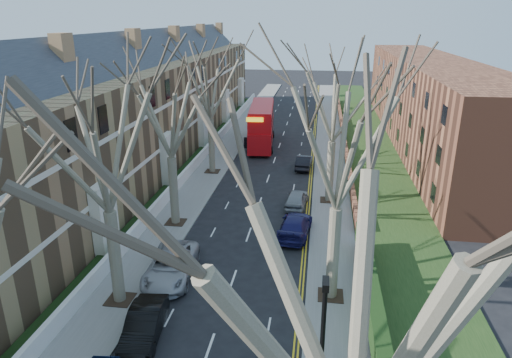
% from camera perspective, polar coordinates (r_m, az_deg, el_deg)
% --- Properties ---
extents(pavement_left, '(3.00, 102.00, 0.12)m').
position_cam_1_polar(pavement_left, '(55.97, -3.18, 4.51)').
color(pavement_left, slate).
rests_on(pavement_left, ground).
extents(pavement_right, '(3.00, 102.00, 0.12)m').
position_cam_1_polar(pavement_right, '(54.97, 9.22, 4.00)').
color(pavement_right, slate).
rests_on(pavement_right, ground).
extents(terrace_left, '(9.70, 78.00, 13.60)m').
position_cam_1_polar(terrace_left, '(49.39, -13.96, 8.42)').
color(terrace_left, '#906C49').
rests_on(terrace_left, ground).
extents(flats_right, '(13.97, 54.00, 10.00)m').
position_cam_1_polar(flats_right, '(59.19, 20.73, 9.00)').
color(flats_right, brown).
rests_on(flats_right, ground).
extents(front_wall_left, '(0.30, 78.00, 1.00)m').
position_cam_1_polar(front_wall_left, '(48.69, -6.91, 2.74)').
color(front_wall_left, white).
rests_on(front_wall_left, ground).
extents(grass_verge_right, '(6.00, 102.00, 0.06)m').
position_cam_1_polar(grass_verge_right, '(55.24, 13.90, 3.84)').
color(grass_verge_right, '#1A3212').
rests_on(grass_verge_right, ground).
extents(tree_left_mid, '(10.50, 10.50, 14.71)m').
position_cam_1_polar(tree_left_mid, '(23.06, -18.90, 5.68)').
color(tree_left_mid, '#69624B').
rests_on(tree_left_mid, ground).
extents(tree_left_far, '(10.15, 10.15, 14.22)m').
position_cam_1_polar(tree_left_far, '(32.16, -10.96, 9.54)').
color(tree_left_far, '#69624B').
rests_on(tree_left_far, ground).
extents(tree_left_dist, '(10.50, 10.50, 14.71)m').
position_cam_1_polar(tree_left_dist, '(43.52, -5.88, 12.81)').
color(tree_left_dist, '#69624B').
rests_on(tree_left_dist, ground).
extents(tree_right_near, '(10.85, 10.85, 15.20)m').
position_cam_1_polar(tree_right_near, '(9.39, 13.67, -12.23)').
color(tree_right_near, '#69624B').
rests_on(tree_right_near, ground).
extents(tree_right_mid, '(10.50, 10.50, 14.71)m').
position_cam_1_polar(tree_right_mid, '(22.58, 10.61, 6.13)').
color(tree_right_mid, '#69624B').
rests_on(tree_right_mid, ground).
extents(tree_right_far, '(10.15, 10.15, 14.22)m').
position_cam_1_polar(tree_right_far, '(36.38, 9.83, 10.77)').
color(tree_right_far, '#69624B').
rests_on(tree_right_far, ground).
extents(double_decker_bus, '(3.58, 11.62, 4.77)m').
position_cam_1_polar(double_decker_bus, '(54.61, 0.70, 6.63)').
color(double_decker_bus, '#BA0D12').
rests_on(double_decker_bus, ground).
extents(car_left_mid, '(2.05, 4.57, 1.45)m').
position_cam_1_polar(car_left_mid, '(23.65, -13.79, -17.27)').
color(car_left_mid, black).
rests_on(car_left_mid, ground).
extents(car_left_far, '(2.98, 5.77, 1.56)m').
position_cam_1_polar(car_left_far, '(27.98, -10.56, -10.57)').
color(car_left_far, '#9C9BA0').
rests_on(car_left_far, ground).
extents(car_right_near, '(2.49, 5.19, 1.46)m').
position_cam_1_polar(car_right_near, '(32.56, 4.91, -5.82)').
color(car_right_near, '#181750').
rests_on(car_right_near, ground).
extents(car_right_mid, '(1.94, 4.14, 1.37)m').
position_cam_1_polar(car_right_mid, '(37.31, 5.10, -2.47)').
color(car_right_mid, gray).
rests_on(car_right_mid, ground).
extents(car_right_far, '(1.70, 4.23, 1.37)m').
position_cam_1_polar(car_right_far, '(46.77, 6.03, 2.14)').
color(car_right_far, black).
rests_on(car_right_far, ground).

